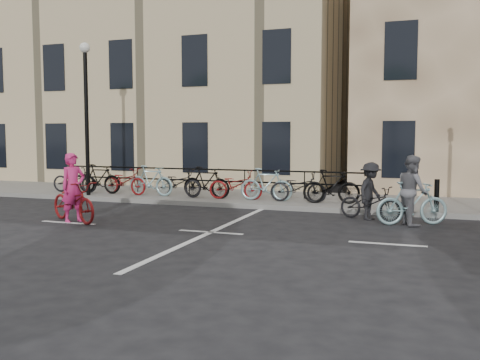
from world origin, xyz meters
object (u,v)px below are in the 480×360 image
(cyclist_pink, at_px, (74,198))
(cyclist_dark, at_px, (370,197))
(cyclist_grey, at_px, (412,197))
(lamp_post, at_px, (86,99))

(cyclist_pink, distance_m, cyclist_dark, 7.86)
(cyclist_pink, height_order, cyclist_grey, cyclist_pink)
(cyclist_pink, relative_size, cyclist_dark, 1.16)
(cyclist_dark, bearing_deg, cyclist_grey, -94.78)
(cyclist_grey, bearing_deg, cyclist_dark, 42.04)
(lamp_post, bearing_deg, cyclist_dark, -7.38)
(lamp_post, distance_m, cyclist_dark, 10.31)
(lamp_post, relative_size, cyclist_grey, 2.79)
(cyclist_pink, bearing_deg, lamp_post, 55.84)
(cyclist_dark, bearing_deg, cyclist_pink, 131.61)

